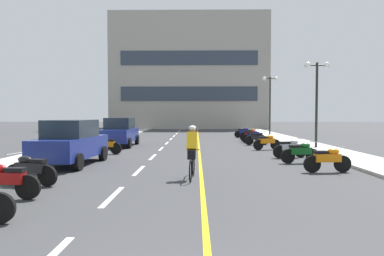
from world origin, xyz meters
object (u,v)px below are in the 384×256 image
Objects in this scene: parked_car_mid at (120,132)px; motorcycle_2 at (30,169)px; motorcycle_1 at (5,180)px; motorcycle_9 at (254,136)px; motorcycle_12 at (244,132)px; street_lamp_far at (270,93)px; motorcycle_3 at (328,159)px; motorcycle_4 at (301,152)px; motorcycle_5 at (290,148)px; motorcycle_8 at (257,138)px; motorcycle_6 at (106,145)px; motorcycle_10 at (251,135)px; street_lamp_mid at (317,85)px; motorcycle_7 at (267,142)px; motorcycle_11 at (251,133)px; parked_car_near at (71,142)px; cyclist_rider at (192,151)px.

parked_car_mid is 2.51× the size of motorcycle_2.
parked_car_mid is at bearing 91.20° from motorcycle_1.
motorcycle_12 is at bearing 89.10° from motorcycle_9.
street_lamp_far is 21.30m from motorcycle_3.
motorcycle_4 is 1.00× the size of motorcycle_12.
motorcycle_1 is 1.02× the size of motorcycle_5.
motorcycle_1 and motorcycle_3 have the same top height.
motorcycle_9 is at bearing -90.90° from motorcycle_12.
motorcycle_8 is at bearing 56.46° from motorcycle_2.
motorcycle_5 and motorcycle_8 have the same top height.
motorcycle_6 and motorcycle_12 have the same top height.
motorcycle_2 is at bearing -120.64° from motorcycle_9.
motorcycle_2 is at bearing -123.54° from motorcycle_8.
parked_car_mid is 2.56× the size of motorcycle_10.
motorcycle_8 is (-2.93, -9.91, -3.62)m from street_lamp_far.
parked_car_mid reaches higher than motorcycle_8.
motorcycle_6 is at bearing -167.48° from street_lamp_mid.
street_lamp_far is 19.54m from motorcycle_6.
motorcycle_1 and motorcycle_6 have the same top height.
motorcycle_7 is 6.34m from motorcycle_10.
motorcycle_7 is 0.98× the size of motorcycle_12.
parked_car_mid is 2.51× the size of motorcycle_8.
street_lamp_mid is 12.35m from parked_car_mid.
parked_car_near is at bearing -123.11° from motorcycle_11.
motorcycle_7 is 0.97× the size of motorcycle_11.
motorcycle_6 and motorcycle_8 have the same top height.
cyclist_rider is (-4.75, -1.24, 0.41)m from motorcycle_3.
motorcycle_10 is at bearing 89.22° from motorcycle_7.
street_lamp_far is 6.33m from motorcycle_11.
motorcycle_9 is 0.96× the size of cyclist_rider.
parked_car_mid reaches higher than cyclist_rider.
street_lamp_far is 5.23m from motorcycle_12.
street_lamp_far is at bearing 81.98° from motorcycle_4.
cyclist_rider reaches higher than motorcycle_4.
cyclist_rider is (4.53, -6.82, 0.41)m from motorcycle_6.
motorcycle_1 is at bearing -115.82° from motorcycle_10.
motorcycle_8 is at bearing -94.51° from motorcycle_11.
motorcycle_10 is at bearing 115.58° from street_lamp_mid.
motorcycle_11 is (0.10, 14.00, 0.00)m from motorcycle_4.
parked_car_mid is at bearing 88.85° from parked_car_near.
motorcycle_6 is at bearing -141.20° from motorcycle_9.
motorcycle_5 is at bearing -86.90° from motorcycle_8.
street_lamp_mid reaches higher than motorcycle_10.
motorcycle_9 is (-0.52, 12.62, 0.00)m from motorcycle_3.
motorcycle_7 is (8.83, 10.11, 0.00)m from motorcycle_2.
motorcycle_7 is 9.96m from cyclist_rider.
motorcycle_4 is at bearing -86.96° from motorcycle_7.
motorcycle_4 is 9.60m from motorcycle_6.
parked_car_mid reaches higher than motorcycle_1.
parked_car_near is at bearing -126.61° from motorcycle_10.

